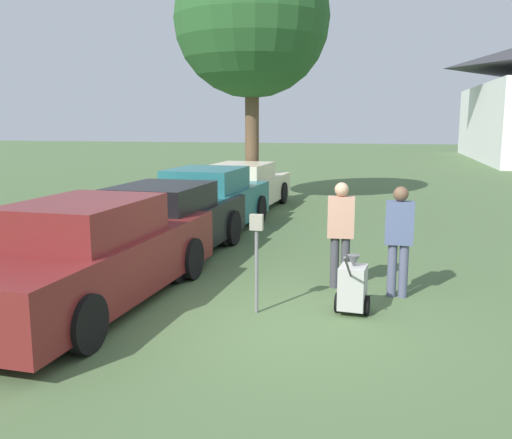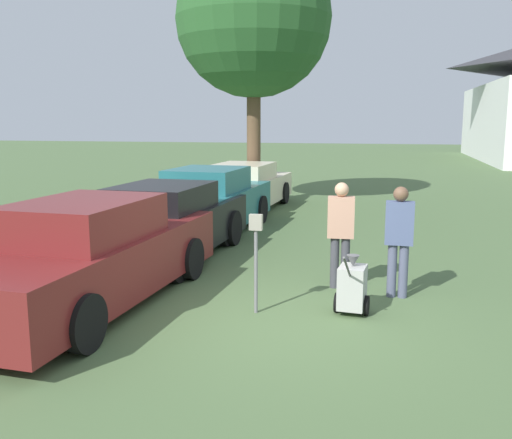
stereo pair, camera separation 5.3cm
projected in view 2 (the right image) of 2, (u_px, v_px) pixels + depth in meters
ground_plane at (278, 322)px, 7.70m from camera, size 120.00×120.00×0.00m
parked_car_maroon at (93, 256)px, 8.30m from camera, size 2.13×5.35×1.58m
parked_car_black at (166, 223)px, 11.08m from camera, size 2.10×4.94×1.48m
parked_car_teal at (210, 202)px, 13.80m from camera, size 2.14×4.79×1.56m
parked_car_cream at (245, 188)px, 17.20m from camera, size 2.11×5.24×1.41m
parking_meter at (256, 245)px, 7.89m from camera, size 0.18×0.09×1.41m
person_worker at (341, 228)px, 9.09m from camera, size 0.43×0.25×1.72m
person_supervisor at (399, 235)px, 8.61m from camera, size 0.43×0.23×1.71m
equipment_cart at (352, 287)px, 7.96m from camera, size 0.50×1.00×1.00m
shade_tree at (254, 19)px, 17.57m from camera, size 4.83×4.83×8.19m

